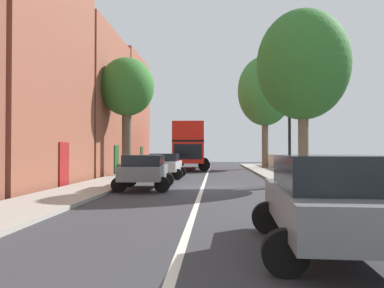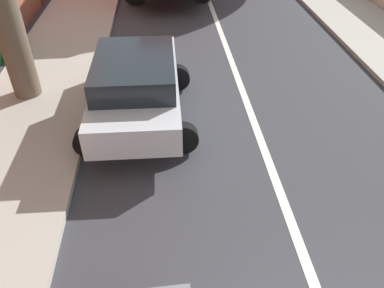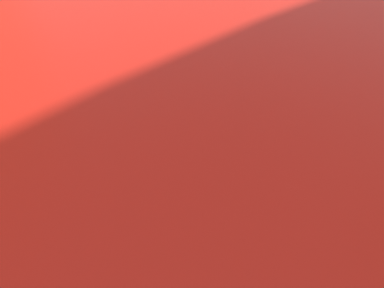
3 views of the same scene
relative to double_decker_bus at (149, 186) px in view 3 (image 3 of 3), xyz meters
The scene contains 1 object.
double_decker_bus is the anchor object (origin of this frame).
Camera 3 is at (-1.11, 16.33, 4.53)m, focal length 28.47 mm.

